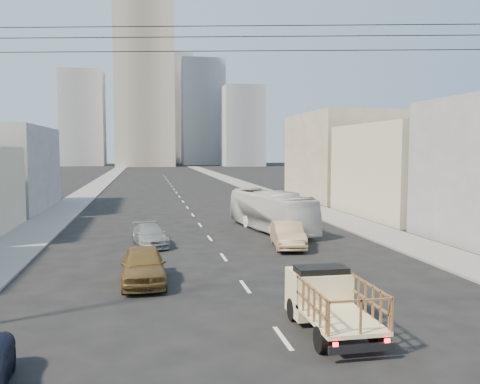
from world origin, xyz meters
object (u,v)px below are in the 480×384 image
object	(u,v)px
city_bus	(271,211)
sedan_grey	(150,235)
sedan_brown	(143,265)
sedan_tan	(288,235)
flatbed_pickup	(330,298)

from	to	relation	value
city_bus	sedan_grey	world-z (taller)	city_bus
sedan_brown	sedan_grey	xyz separation A→B (m)	(0.36, 8.74, -0.16)
sedan_brown	sedan_tan	bearing A→B (deg)	37.30
flatbed_pickup	sedan_tan	xyz separation A→B (m)	(2.52, 13.70, -0.32)
flatbed_pickup	sedan_grey	world-z (taller)	flatbed_pickup
city_bus	sedan_grey	distance (m)	9.58
sedan_grey	sedan_tan	bearing A→B (deg)	-22.92
sedan_grey	flatbed_pickup	bearing A→B (deg)	-79.25
sedan_brown	city_bus	bearing A→B (deg)	54.12
city_bus	sedan_brown	bearing A→B (deg)	-135.55
flatbed_pickup	city_bus	world-z (taller)	city_bus
flatbed_pickup	sedan_grey	bearing A→B (deg)	109.29
flatbed_pickup	sedan_tan	distance (m)	13.94
sedan_brown	sedan_tan	world-z (taller)	sedan_brown
city_bus	sedan_tan	bearing A→B (deg)	-105.86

